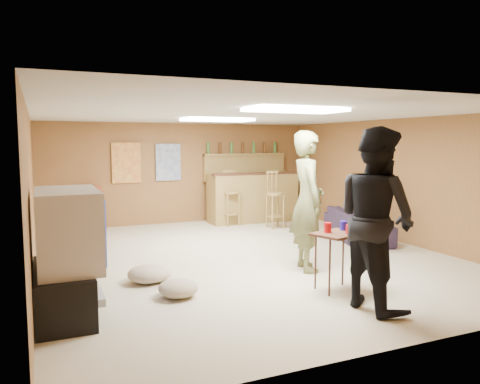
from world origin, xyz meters
name	(u,v)px	position (x,y,z in m)	size (l,w,h in m)	color
ground	(245,257)	(0.00, 0.00, 0.00)	(7.00, 7.00, 0.00)	#BFB292
ceiling	(245,114)	(0.00, 0.00, 2.20)	(6.00, 7.00, 0.02)	silver
wall_back	(181,173)	(0.00, 3.50, 1.10)	(6.00, 0.02, 2.20)	brown
wall_front	(412,222)	(0.00, -3.50, 1.10)	(6.00, 0.02, 2.20)	brown
wall_left	(31,196)	(-3.00, 0.00, 1.10)	(0.02, 7.00, 2.20)	brown
wall_right	(398,181)	(3.00, 0.00, 1.10)	(0.02, 7.00, 2.20)	brown
tv_stand	(63,291)	(-2.72, -1.50, 0.25)	(0.55, 1.30, 0.50)	black
dvd_box	(86,298)	(-2.50, -1.50, 0.15)	(0.35, 0.50, 0.08)	#B2B2B7
tv_body	(68,229)	(-2.65, -1.50, 0.90)	(0.60, 1.10, 0.80)	#B2B2B7
tv_screen	(99,226)	(-2.34, -1.50, 0.90)	(0.02, 0.95, 0.65)	navy
bar_counter	(253,197)	(1.50, 2.95, 0.55)	(2.00, 0.60, 1.10)	olive
bar_lip	(258,174)	(1.50, 2.70, 1.10)	(2.10, 0.12, 0.05)	#391D12
bar_shelf	(245,155)	(1.50, 3.40, 1.50)	(2.00, 0.18, 0.05)	olive
bar_backing	(244,167)	(1.50, 3.42, 1.20)	(2.00, 0.14, 0.60)	olive
poster_left	(126,163)	(-1.20, 3.46, 1.35)	(0.60, 0.03, 0.85)	#BF3F26
poster_right	(168,162)	(-0.30, 3.46, 1.35)	(0.55, 0.03, 0.80)	#334C99
folding_chair_stack	(89,208)	(-2.00, 3.30, 0.45)	(0.50, 0.14, 0.90)	#9F3C1D
ceiling_panel_front	(295,110)	(0.00, -1.50, 2.17)	(1.20, 0.60, 0.04)	white
ceiling_panel_back	(217,120)	(0.00, 1.20, 2.17)	(1.20, 0.60, 0.04)	white
person_olive	(307,201)	(0.50, -0.99, 0.97)	(0.71, 0.46, 1.94)	olive
person_black	(376,218)	(0.38, -2.58, 0.97)	(0.94, 0.74, 1.94)	black
sofa	(357,225)	(2.45, 0.43, 0.27)	(1.84, 0.72, 0.54)	black
tray_table	(337,262)	(0.34, -1.94, 0.35)	(0.54, 0.43, 0.70)	#391D12
cup_red_near	(328,228)	(0.25, -1.88, 0.76)	(0.09, 0.09, 0.12)	red
cup_red_far	(349,229)	(0.43, -2.05, 0.76)	(0.08, 0.08, 0.11)	red
cup_blue	(343,226)	(0.51, -1.83, 0.76)	(0.08, 0.08, 0.11)	navy
bar_stool_left	(231,196)	(0.85, 2.66, 0.64)	(0.41, 0.41, 1.28)	olive
bar_stool_right	(275,198)	(1.59, 2.04, 0.63)	(0.40, 0.40, 1.26)	olive
cushion_near_tv	(147,274)	(-1.69, -0.72, 0.11)	(0.49, 0.49, 0.22)	tan
cushion_mid	(154,274)	(-1.59, -0.71, 0.10)	(0.44, 0.44, 0.20)	tan
cushion_far	(178,288)	(-1.48, -1.42, 0.10)	(0.46, 0.46, 0.21)	tan
bottle_row	(243,148)	(1.44, 3.38, 1.65)	(1.76, 0.08, 0.26)	#3F7233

